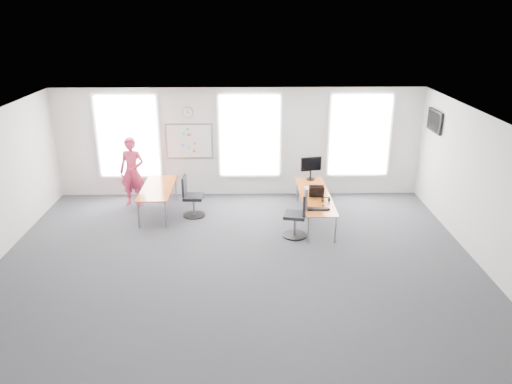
{
  "coord_description": "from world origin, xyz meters",
  "views": [
    {
      "loc": [
        0.23,
        -9.26,
        5.02
      ],
      "look_at": [
        0.42,
        1.2,
        1.1
      ],
      "focal_mm": 35.0,
      "sensor_mm": 36.0,
      "label": 1
    }
  ],
  "objects_px": {
    "headphones": "(326,199)",
    "chair_left": "(191,199)",
    "chair_right": "(298,217)",
    "desk_right": "(315,197)",
    "monitor": "(311,166)",
    "desk_left": "(158,190)",
    "person": "(132,172)",
    "keyboard": "(318,209)"
  },
  "relations": [
    {
      "from": "chair_left",
      "to": "headphones",
      "type": "relative_size",
      "value": 5.32
    },
    {
      "from": "chair_right",
      "to": "person",
      "type": "xyz_separation_m",
      "value": [
        -4.18,
        2.04,
        0.45
      ]
    },
    {
      "from": "desk_right",
      "to": "desk_left",
      "type": "bearing_deg",
      "value": 172.82
    },
    {
      "from": "desk_right",
      "to": "monitor",
      "type": "distance_m",
      "value": 1.22
    },
    {
      "from": "chair_right",
      "to": "headphones",
      "type": "distance_m",
      "value": 0.89
    },
    {
      "from": "desk_right",
      "to": "person",
      "type": "xyz_separation_m",
      "value": [
        -4.69,
        1.1,
        0.31
      ]
    },
    {
      "from": "person",
      "to": "desk_right",
      "type": "bearing_deg",
      "value": -3.55
    },
    {
      "from": "headphones",
      "to": "chair_left",
      "type": "bearing_deg",
      "value": 151.58
    },
    {
      "from": "desk_right",
      "to": "monitor",
      "type": "height_order",
      "value": "monitor"
    },
    {
      "from": "chair_left",
      "to": "person",
      "type": "height_order",
      "value": "person"
    },
    {
      "from": "desk_left",
      "to": "chair_left",
      "type": "height_order",
      "value": "chair_left"
    },
    {
      "from": "keyboard",
      "to": "headphones",
      "type": "xyz_separation_m",
      "value": [
        0.26,
        0.48,
        0.04
      ]
    },
    {
      "from": "person",
      "to": "headphones",
      "type": "height_order",
      "value": "person"
    },
    {
      "from": "desk_right",
      "to": "desk_left",
      "type": "xyz_separation_m",
      "value": [
        -3.94,
        0.5,
        0.03
      ]
    },
    {
      "from": "chair_right",
      "to": "person",
      "type": "relative_size",
      "value": 0.58
    },
    {
      "from": "desk_left",
      "to": "monitor",
      "type": "xyz_separation_m",
      "value": [
        3.96,
        0.65,
        0.39
      ]
    },
    {
      "from": "chair_right",
      "to": "headphones",
      "type": "height_order",
      "value": "chair_right"
    },
    {
      "from": "chair_right",
      "to": "keyboard",
      "type": "relative_size",
      "value": 2.24
    },
    {
      "from": "monitor",
      "to": "chair_left",
      "type": "bearing_deg",
      "value": -176.83
    },
    {
      "from": "headphones",
      "to": "chair_right",
      "type": "bearing_deg",
      "value": -160.48
    },
    {
      "from": "desk_right",
      "to": "chair_left",
      "type": "relative_size",
      "value": 2.58
    },
    {
      "from": "headphones",
      "to": "monitor",
      "type": "xyz_separation_m",
      "value": [
        -0.17,
        1.59,
        0.32
      ]
    },
    {
      "from": "desk_right",
      "to": "desk_left",
      "type": "height_order",
      "value": "desk_left"
    },
    {
      "from": "desk_right",
      "to": "monitor",
      "type": "bearing_deg",
      "value": 88.89
    },
    {
      "from": "desk_right",
      "to": "person",
      "type": "height_order",
      "value": "person"
    },
    {
      "from": "person",
      "to": "headphones",
      "type": "bearing_deg",
      "value": -7.92
    },
    {
      "from": "desk_left",
      "to": "headphones",
      "type": "distance_m",
      "value": 4.24
    },
    {
      "from": "desk_left",
      "to": "chair_left",
      "type": "xyz_separation_m",
      "value": [
        0.86,
        -0.18,
        -0.18
      ]
    },
    {
      "from": "person",
      "to": "monitor",
      "type": "relative_size",
      "value": 2.95
    },
    {
      "from": "chair_right",
      "to": "monitor",
      "type": "distance_m",
      "value": 2.22
    },
    {
      "from": "chair_right",
      "to": "monitor",
      "type": "xyz_separation_m",
      "value": [
        0.53,
        2.08,
        0.57
      ]
    },
    {
      "from": "desk_left",
      "to": "keyboard",
      "type": "height_order",
      "value": "desk_left"
    },
    {
      "from": "chair_right",
      "to": "person",
      "type": "distance_m",
      "value": 4.67
    },
    {
      "from": "desk_right",
      "to": "chair_left",
      "type": "xyz_separation_m",
      "value": [
        -3.08,
        0.31,
        -0.16
      ]
    },
    {
      "from": "desk_right",
      "to": "headphones",
      "type": "height_order",
      "value": "headphones"
    },
    {
      "from": "keyboard",
      "to": "chair_left",
      "type": "bearing_deg",
      "value": 157.24
    },
    {
      "from": "chair_right",
      "to": "monitor",
      "type": "relative_size",
      "value": 1.72
    },
    {
      "from": "desk_right",
      "to": "monitor",
      "type": "relative_size",
      "value": 4.34
    },
    {
      "from": "keyboard",
      "to": "headphones",
      "type": "distance_m",
      "value": 0.55
    },
    {
      "from": "headphones",
      "to": "keyboard",
      "type": "bearing_deg",
      "value": -133.15
    },
    {
      "from": "chair_left",
      "to": "headphones",
      "type": "xyz_separation_m",
      "value": [
        3.27,
        -0.76,
        0.25
      ]
    },
    {
      "from": "chair_left",
      "to": "monitor",
      "type": "relative_size",
      "value": 1.68
    }
  ]
}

